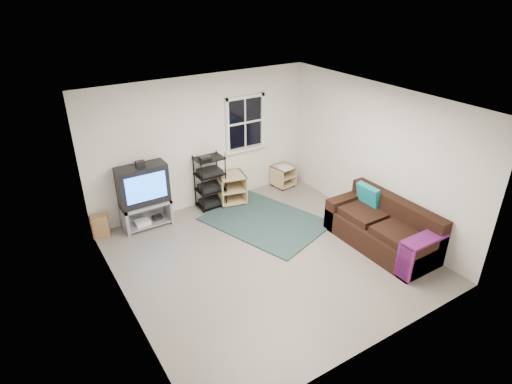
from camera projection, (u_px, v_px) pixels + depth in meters
room at (245, 126)px, 8.61m from camera, size 4.60×4.62×4.60m
tv_unit at (144, 191)px, 7.71m from camera, size 0.89×0.44×1.30m
av_rack at (210, 185)px, 8.48m from camera, size 0.55×0.40×1.10m
side_table_left at (231, 187)px, 8.74m from camera, size 0.62×0.62×0.62m
side_table_right at (282, 174)px, 9.42m from camera, size 0.48×0.49×0.49m
sofa at (383, 229)px, 7.30m from camera, size 0.87×1.97×0.90m
shag_rug at (265, 221)px, 8.14m from camera, size 2.17×2.54×0.03m
paper_bag at (100, 226)px, 7.61m from camera, size 0.33×0.25×0.41m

